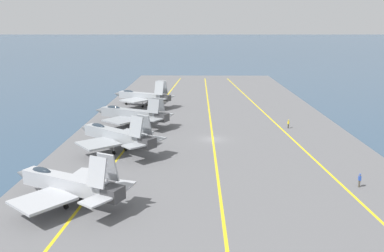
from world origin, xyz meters
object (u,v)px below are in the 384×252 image
parked_jet_second (115,135)px  crew_yellow_vest (288,123)px  parked_jet_third (131,114)px  parked_jet_fourth (142,96)px  crew_blue_vest (360,180)px  parked_jet_nearest (67,183)px

parked_jet_second → crew_yellow_vest: 34.78m
parked_jet_third → crew_yellow_vest: (-1.69, -31.27, -1.45)m
parked_jet_fourth → crew_blue_vest: 62.14m
parked_jet_nearest → crew_yellow_vest: bearing=-42.4°
parked_jet_nearest → crew_blue_vest: size_ratio=8.58×
parked_jet_nearest → crew_yellow_vest: 48.11m
parked_jet_nearest → crew_yellow_vest: parked_jet_nearest is taller
parked_jet_second → crew_yellow_vest: (15.83, -30.92, -1.76)m
crew_yellow_vest → crew_blue_vest: bearing=-175.5°
crew_blue_vest → parked_jet_third: bearing=46.6°
crew_blue_vest → parked_jet_fourth: bearing=33.3°
parked_jet_fourth → crew_yellow_vest: bearing=-124.5°
crew_yellow_vest → crew_blue_vest: crew_blue_vest is taller
parked_jet_nearest → crew_blue_vest: parked_jet_nearest is taller
parked_jet_third → parked_jet_fourth: parked_jet_fourth is taller
parked_jet_third → crew_yellow_vest: parked_jet_third is taller
crew_yellow_vest → parked_jet_third: bearing=86.9°
parked_jet_third → crew_blue_vest: (-31.80, -33.64, -1.43)m
parked_jet_nearest → parked_jet_second: (19.66, -1.53, 0.29)m
parked_jet_third → parked_jet_fourth: size_ratio=1.06×
parked_jet_nearest → crew_yellow_vest: (35.49, -32.45, -1.48)m
parked_jet_second → crew_blue_vest: (-14.28, -33.29, -1.74)m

